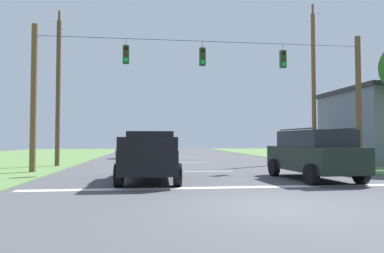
% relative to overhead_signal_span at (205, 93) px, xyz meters
% --- Properties ---
extents(ground_plane, '(120.00, 120.00, 0.00)m').
position_rel_overhead_signal_span_xyz_m(ground_plane, '(0.09, -9.93, -4.07)').
color(ground_plane, '#47474C').
extents(stop_bar_stripe, '(14.40, 0.45, 0.01)m').
position_rel_overhead_signal_span_xyz_m(stop_bar_stripe, '(0.09, -6.48, -4.06)').
color(stop_bar_stripe, white).
rests_on(stop_bar_stripe, ground).
extents(lane_dash_0, '(2.50, 0.15, 0.01)m').
position_rel_overhead_signal_span_xyz_m(lane_dash_0, '(0.09, -0.48, -4.06)').
color(lane_dash_0, white).
rests_on(lane_dash_0, ground).
extents(lane_dash_1, '(2.50, 0.15, 0.01)m').
position_rel_overhead_signal_span_xyz_m(lane_dash_1, '(0.09, 6.62, -4.06)').
color(lane_dash_1, white).
rests_on(lane_dash_1, ground).
extents(lane_dash_2, '(2.50, 0.15, 0.01)m').
position_rel_overhead_signal_span_xyz_m(lane_dash_2, '(0.09, 15.17, -4.06)').
color(lane_dash_2, white).
rests_on(lane_dash_2, ground).
extents(lane_dash_3, '(2.50, 0.15, 0.01)m').
position_rel_overhead_signal_span_xyz_m(lane_dash_3, '(0.09, 20.93, -4.06)').
color(lane_dash_3, white).
rests_on(lane_dash_3, ground).
extents(overhead_signal_span, '(17.59, 0.31, 7.41)m').
position_rel_overhead_signal_span_xyz_m(overhead_signal_span, '(0.00, 0.00, 0.00)').
color(overhead_signal_span, brown).
rests_on(overhead_signal_span, ground).
extents(pickup_truck, '(2.42, 5.46, 1.95)m').
position_rel_overhead_signal_span_xyz_m(pickup_truck, '(-2.88, -4.03, -3.10)').
color(pickup_truck, black).
rests_on(pickup_truck, ground).
extents(suv_black, '(2.42, 4.90, 2.05)m').
position_rel_overhead_signal_span_xyz_m(suv_black, '(3.66, -4.67, -3.00)').
color(suv_black, black).
rests_on(suv_black, ground).
extents(distant_car_crossing_white, '(4.35, 2.13, 1.52)m').
position_rel_overhead_signal_span_xyz_m(distant_car_crossing_white, '(-3.62, 12.64, -3.28)').
color(distant_car_crossing_white, silver).
rests_on(distant_car_crossing_white, ground).
extents(distant_car_oncoming, '(2.12, 4.35, 1.52)m').
position_rel_overhead_signal_span_xyz_m(distant_car_oncoming, '(11.10, 8.20, -3.28)').
color(distant_car_oncoming, silver).
rests_on(distant_car_oncoming, ground).
extents(utility_pole_mid_right, '(0.30, 1.89, 11.51)m').
position_rel_overhead_signal_span_xyz_m(utility_pole_mid_right, '(8.85, 5.73, 1.49)').
color(utility_pole_mid_right, brown).
rests_on(utility_pole_mid_right, ground).
extents(utility_pole_near_left, '(0.28, 1.73, 9.60)m').
position_rel_overhead_signal_span_xyz_m(utility_pole_near_left, '(-8.49, 4.02, 0.59)').
color(utility_pole_near_left, brown).
rests_on(utility_pole_near_left, ground).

